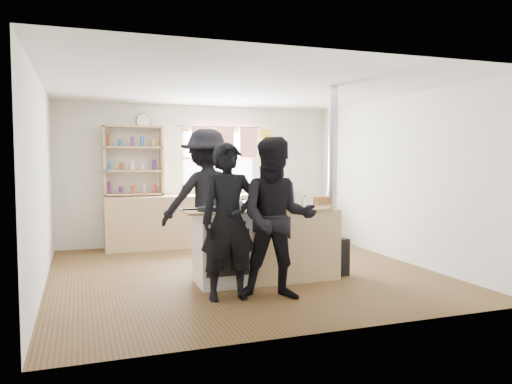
# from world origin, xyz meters

# --- Properties ---
(ground) EXTENTS (5.00, 5.00, 0.01)m
(ground) POSITION_xyz_m (0.00, 0.00, -0.01)
(ground) COLOR brown
(ground) RESTS_ON ground
(back_counter) EXTENTS (3.40, 0.55, 0.90)m
(back_counter) POSITION_xyz_m (0.00, 2.22, 0.45)
(back_counter) COLOR tan
(back_counter) RESTS_ON ground
(shelving_unit) EXTENTS (1.00, 0.28, 1.20)m
(shelving_unit) POSITION_xyz_m (-1.20, 2.34, 1.51)
(shelving_unit) COLOR tan
(shelving_unit) RESTS_ON back_counter
(thermos) EXTENTS (0.10, 0.10, 0.27)m
(thermos) POSITION_xyz_m (1.08, 2.22, 1.03)
(thermos) COLOR silver
(thermos) RESTS_ON back_counter
(cooking_island) EXTENTS (1.97, 0.64, 0.93)m
(cooking_island) POSITION_xyz_m (0.14, -0.55, 0.47)
(cooking_island) COLOR white
(cooking_island) RESTS_ON ground
(skillet_greens) EXTENTS (0.29, 0.29, 0.05)m
(skillet_greens) POSITION_xyz_m (-0.63, -0.68, 0.96)
(skillet_greens) COLOR black
(skillet_greens) RESTS_ON cooking_island
(roast_tray) EXTENTS (0.38, 0.32, 0.07)m
(roast_tray) POSITION_xyz_m (0.03, -0.48, 0.97)
(roast_tray) COLOR silver
(roast_tray) RESTS_ON cooking_island
(stockpot_stove) EXTENTS (0.21, 0.21, 0.17)m
(stockpot_stove) POSITION_xyz_m (-0.22, -0.33, 1.01)
(stockpot_stove) COLOR silver
(stockpot_stove) RESTS_ON cooking_island
(stockpot_counter) EXTENTS (0.32, 0.32, 0.23)m
(stockpot_counter) POSITION_xyz_m (0.49, -0.56, 1.03)
(stockpot_counter) COLOR silver
(stockpot_counter) RESTS_ON cooking_island
(bread_board) EXTENTS (0.31, 0.25, 0.12)m
(bread_board) POSITION_xyz_m (0.91, -0.59, 0.98)
(bread_board) COLOR tan
(bread_board) RESTS_ON cooking_island
(flue_heater) EXTENTS (0.35, 0.35, 2.50)m
(flue_heater) POSITION_xyz_m (1.10, -0.52, 0.65)
(flue_heater) COLOR black
(flue_heater) RESTS_ON ground
(person_near_left) EXTENTS (0.64, 0.44, 1.73)m
(person_near_left) POSITION_xyz_m (-0.54, -1.19, 0.86)
(person_near_left) COLOR black
(person_near_left) RESTS_ON ground
(person_near_right) EXTENTS (1.05, 0.93, 1.79)m
(person_near_right) POSITION_xyz_m (-0.03, -1.35, 0.90)
(person_near_right) COLOR black
(person_near_right) RESTS_ON ground
(person_far) EXTENTS (1.27, 0.73, 1.96)m
(person_far) POSITION_xyz_m (-0.39, 0.40, 0.98)
(person_far) COLOR black
(person_far) RESTS_ON ground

